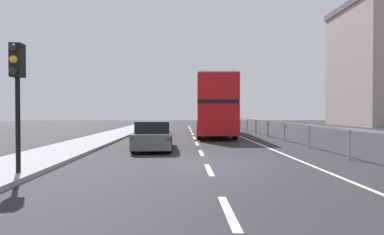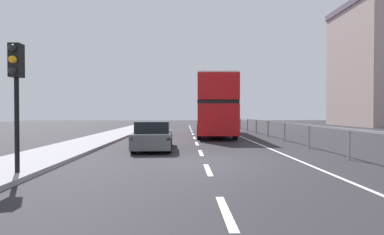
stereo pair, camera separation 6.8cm
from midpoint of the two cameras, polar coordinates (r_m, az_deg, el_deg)
ground_plane at (r=10.69m, az=2.41°, el=-8.79°), size 73.01×120.00×0.10m
near_sidewalk_kerb at (r=11.91m, az=-28.75°, el=-7.31°), size 2.71×80.00×0.14m
lane_paint_markings at (r=19.49m, az=6.72°, el=-4.25°), size 3.60×46.00×0.01m
bridge_side_railing at (r=20.46m, az=15.66°, el=-1.38°), size 0.10×42.00×1.18m
double_decker_bus_red at (r=23.48m, az=4.08°, el=2.24°), size 3.09×11.37×4.29m
hatchback_car_near at (r=14.32m, az=-7.49°, el=-3.49°), size 1.85×4.29×1.35m
traffic_signal_pole at (r=9.26m, az=-30.77°, el=6.91°), size 0.30×0.42×3.46m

